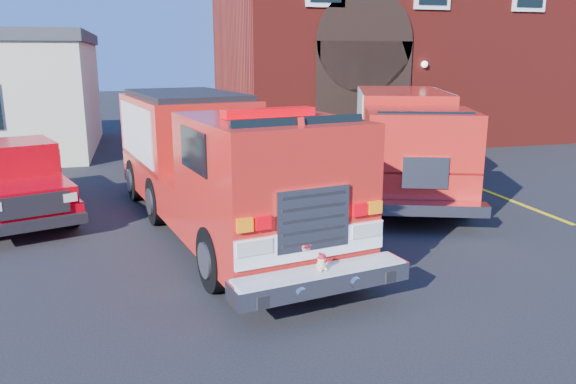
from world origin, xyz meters
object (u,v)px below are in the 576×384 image
object	(u,v)px
fire_station	(395,38)
pickup_truck	(12,180)
fire_engine	(216,163)
secondary_truck	(405,137)

from	to	relation	value
fire_station	pickup_truck	size ratio (longest dim) A/B	2.75
fire_engine	secondary_truck	world-z (taller)	fire_engine
pickup_truck	secondary_truck	xyz separation A→B (m)	(9.68, 0.20, 0.58)
fire_engine	pickup_truck	world-z (taller)	fire_engine
fire_station	secondary_truck	bearing A→B (deg)	-113.38
pickup_truck	secondary_truck	bearing A→B (deg)	1.19
fire_station	pickup_truck	world-z (taller)	fire_station
fire_station	secondary_truck	distance (m)	11.65
fire_station	secondary_truck	size ratio (longest dim) A/B	1.86
secondary_truck	fire_station	bearing A→B (deg)	66.62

